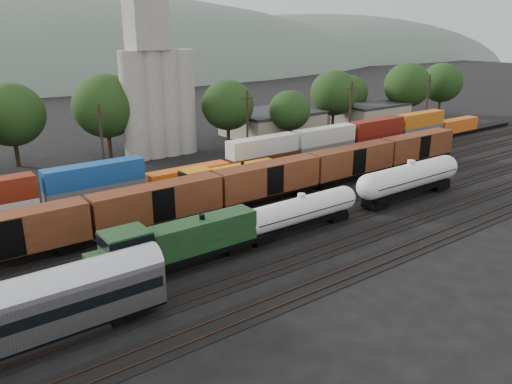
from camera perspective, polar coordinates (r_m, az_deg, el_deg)
ground at (r=59.06m, az=2.09°, el=-3.04°), size 600.00×600.00×0.00m
tracks at (r=59.05m, az=2.09°, el=-2.99°), size 180.00×33.20×0.20m
green_locomotive at (r=46.15m, az=-9.49°, el=-5.92°), size 18.05×3.19×4.78m
tank_car_a at (r=54.44m, az=5.16°, el=-2.17°), size 15.97×2.86×4.18m
tank_car_b at (r=67.80m, az=17.16°, el=1.57°), size 18.86×3.38×4.94m
orange_locomotive at (r=65.71m, az=-3.63°, el=1.42°), size 17.18×2.86×4.29m
boxcar_string at (r=53.20m, az=-18.60°, el=-2.87°), size 122.80×2.90×4.20m
container_wall at (r=69.29m, az=-6.53°, el=2.44°), size 160.00×2.60×5.80m
grain_silo at (r=88.04m, az=-11.19°, el=11.26°), size 13.40×5.00×29.00m
industrial_sheds at (r=90.28m, az=-8.73°, el=5.95°), size 119.38×17.26×5.10m
tree_band at (r=91.09m, az=-9.99°, el=9.52°), size 167.12×22.61×14.30m
utility_poles at (r=75.03m, az=-8.49°, el=6.33°), size 122.20×0.36×12.00m
distant_hills at (r=311.25m, az=-25.86°, el=8.66°), size 860.00×286.00×130.00m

